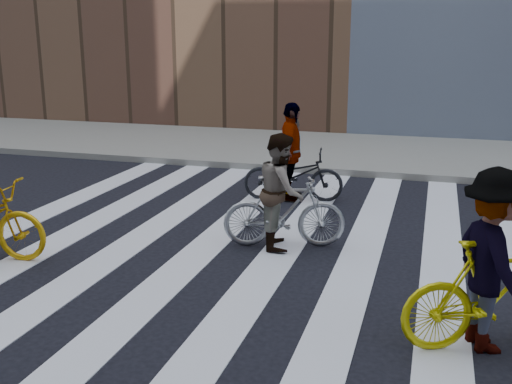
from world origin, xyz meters
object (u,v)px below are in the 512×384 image
at_px(bike_silver_mid, 284,212).
at_px(bike_dark_rear, 293,175).
at_px(rider_mid, 281,191).
at_px(rider_rear, 291,152).
at_px(bike_yellow_right, 495,295).
at_px(rider_right, 493,261).

bearing_deg(bike_silver_mid, bike_dark_rear, -4.94).
height_order(bike_silver_mid, rider_mid, rider_mid).
bearing_deg(bike_silver_mid, rider_rear, -3.83).
height_order(bike_yellow_right, bike_dark_rear, bike_yellow_right).
relative_size(rider_right, rider_rear, 0.99).
height_order(bike_dark_rear, rider_rear, rider_rear).
bearing_deg(bike_yellow_right, bike_dark_rear, 10.14).
bearing_deg(bike_yellow_right, bike_silver_mid, 26.64).
bearing_deg(bike_yellow_right, rider_right, 66.79).
bearing_deg(rider_rear, rider_right, -155.49).
bearing_deg(rider_rear, bike_dark_rear, -98.84).
xyz_separation_m(bike_yellow_right, rider_right, (-0.05, 0.00, 0.34)).
distance_m(bike_yellow_right, bike_dark_rear, 5.68).
relative_size(bike_yellow_right, bike_dark_rear, 1.02).
height_order(bike_dark_rear, rider_right, rider_right).
relative_size(bike_dark_rear, rider_mid, 1.10).
height_order(bike_silver_mid, bike_dark_rear, bike_silver_mid).
bearing_deg(rider_right, rider_rear, 10.14).
distance_m(rider_mid, rider_right, 3.49).
height_order(bike_dark_rear, rider_mid, rider_mid).
distance_m(bike_dark_rear, rider_mid, 2.55).
bearing_deg(rider_right, bike_yellow_right, -113.21).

